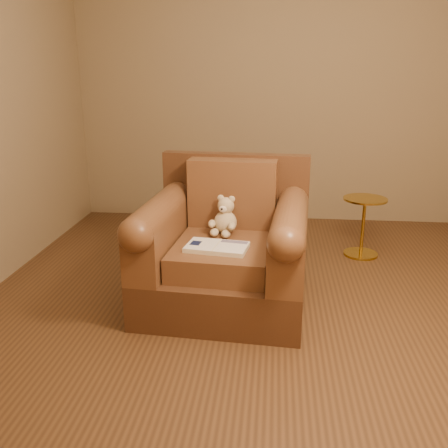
# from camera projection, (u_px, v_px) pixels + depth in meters

# --- Properties ---
(floor) EXTENTS (4.00, 4.00, 0.00)m
(floor) POSITION_uv_depth(u_px,v_px,m) (266.00, 299.00, 3.50)
(floor) COLOR #55361D
(floor) RESTS_ON ground
(room) EXTENTS (4.02, 4.02, 2.71)m
(room) POSITION_uv_depth(u_px,v_px,m) (273.00, 39.00, 2.98)
(room) COLOR #8D7856
(room) RESTS_ON ground
(armchair) EXTENTS (1.14, 1.09, 0.96)m
(armchair) POSITION_uv_depth(u_px,v_px,m) (226.00, 250.00, 3.38)
(armchair) COLOR #4C2D19
(armchair) RESTS_ON floor
(teddy_bear) EXTENTS (0.19, 0.23, 0.27)m
(teddy_bear) POSITION_uv_depth(u_px,v_px,m) (225.00, 219.00, 3.41)
(teddy_bear) COLOR #C8B38C
(teddy_bear) RESTS_ON armchair
(guidebook) EXTENTS (0.41, 0.28, 0.03)m
(guidebook) POSITION_uv_depth(u_px,v_px,m) (217.00, 247.00, 3.14)
(guidebook) COLOR beige
(guidebook) RESTS_ON armchair
(side_table) EXTENTS (0.36, 0.36, 0.51)m
(side_table) POSITION_uv_depth(u_px,v_px,m) (363.00, 225.00, 4.24)
(side_table) COLOR gold
(side_table) RESTS_ON floor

